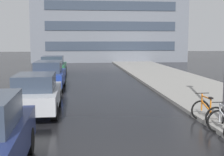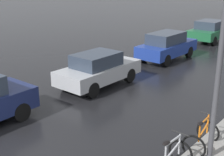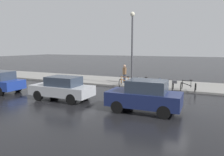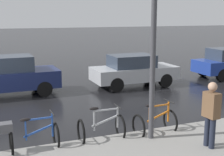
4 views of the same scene
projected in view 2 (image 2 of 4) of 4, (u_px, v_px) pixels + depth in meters
bicycle_farthest at (201, 138)px, 8.66m from camera, size 0.76×1.14×0.96m
car_silver at (98, 69)px, 13.62m from camera, size 1.75×4.01×1.50m
car_blue at (167, 46)px, 17.91m from camera, size 1.72×4.19×1.58m
car_green at (210, 31)px, 22.91m from camera, size 1.94×4.10×1.52m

